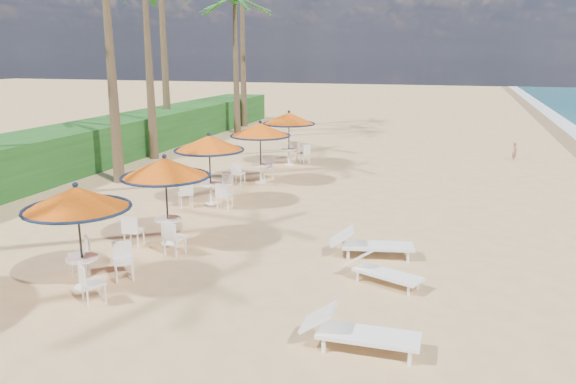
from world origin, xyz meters
name	(u,v)px	position (x,y,z in m)	size (l,w,h in m)	color
ground	(318,320)	(0.00, 0.00, 0.00)	(160.00, 160.00, 0.00)	tan
scrub_hedge	(80,147)	(-13.50, 11.00, 0.90)	(3.00, 40.00, 1.80)	#194716
station_0	(80,211)	(-5.15, 0.02, 1.70)	(2.23, 2.23, 2.32)	black
station_1	(164,177)	(-4.84, 2.98, 1.83)	(2.30, 2.30, 2.40)	black
station_2	(210,152)	(-5.44, 7.04, 1.76)	(2.30, 2.30, 2.40)	black
station_3	(260,135)	(-4.97, 10.51, 1.85)	(2.32, 2.32, 2.42)	black
station_4	(291,125)	(-4.89, 14.35, 1.78)	(2.33, 2.33, 2.43)	black
lounger_near	(356,331)	(0.87, -0.87, 0.34)	(2.02, 0.66, 0.72)	white
lounger_mid	(380,270)	(0.86, 2.09, 0.29)	(1.83, 1.18, 0.63)	white
lounger_far	(369,244)	(0.36, 3.64, 0.34)	(2.13, 1.04, 0.73)	white
palm_6	(235,8)	(-11.07, 23.21, 7.48)	(5.00, 5.00, 8.23)	brown
person	(515,151)	(4.84, 18.41, 0.44)	(0.32, 0.21, 0.88)	#96624C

